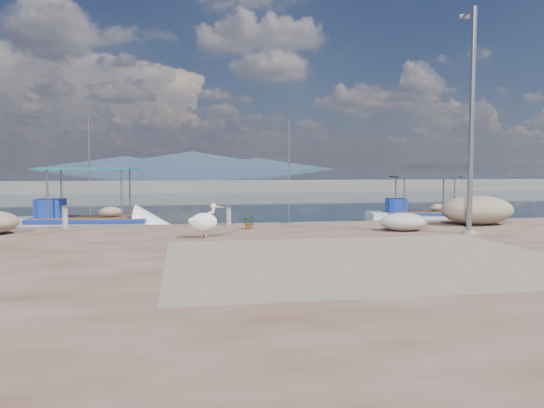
{
  "coord_description": "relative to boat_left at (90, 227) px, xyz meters",
  "views": [
    {
      "loc": [
        -3.13,
        -14.4,
        2.59
      ],
      "look_at": [
        0.0,
        3.8,
        1.3
      ],
      "focal_mm": 35.0,
      "sensor_mm": 36.0,
      "label": 1
    }
  ],
  "objects": [
    {
      "name": "potted_plant",
      "position": [
        5.83,
        -4.06,
        0.51
      ],
      "size": [
        0.55,
        0.51,
        0.5
      ],
      "primitive_type": "imported",
      "rotation": [
        0.0,
        0.0,
        -0.33
      ],
      "color": "#33722D",
      "rests_on": "quay"
    },
    {
      "name": "mountains",
      "position": [
        11.1,
        642.75,
        9.27
      ],
      "size": [
        370.0,
        280.0,
        22.0
      ],
      "color": "#28384C",
      "rests_on": "ground"
    },
    {
      "name": "net_pile_d",
      "position": [
        10.78,
        -5.33,
        0.56
      ],
      "size": [
        1.57,
        1.18,
        0.59
      ],
      "primitive_type": "ellipsoid",
      "color": "beige",
      "rests_on": "quay"
    },
    {
      "name": "net_pile_c",
      "position": [
        14.18,
        -4.0,
        0.79
      ],
      "size": [
        2.69,
        1.92,
        1.06
      ],
      "primitive_type": "ellipsoid",
      "color": "tan",
      "rests_on": "quay"
    },
    {
      "name": "quay_patch",
      "position": [
        7.7,
        -10.25,
        0.27
      ],
      "size": [
        9.0,
        7.0,
        0.01
      ],
      "primitive_type": "cube",
      "color": "gray",
      "rests_on": "quay"
    },
    {
      "name": "breakwater",
      "position": [
        6.7,
        32.75,
        0.37
      ],
      "size": [
        120.0,
        2.2,
        7.5
      ],
      "color": "gray",
      "rests_on": "ground"
    },
    {
      "name": "bollard_far",
      "position": [
        -0.36,
        -2.7,
        0.69
      ],
      "size": [
        0.25,
        0.25,
        0.77
      ],
      "color": "gray",
      "rests_on": "quay"
    },
    {
      "name": "boat_left",
      "position": [
        0.0,
        0.0,
        0.0
      ],
      "size": [
        6.42,
        2.7,
        3.0
      ],
      "rotation": [
        0.0,
        0.0,
        -0.11
      ],
      "color": "white",
      "rests_on": "ground"
    },
    {
      "name": "boat_right",
      "position": [
        14.68,
        1.4,
        -0.04
      ],
      "size": [
        5.45,
        2.28,
        2.55
      ],
      "rotation": [
        0.0,
        0.0,
        -0.11
      ],
      "color": "white",
      "rests_on": "ground"
    },
    {
      "name": "lamp_post",
      "position": [
        12.49,
        -6.36,
        3.56
      ],
      "size": [
        0.44,
        0.96,
        7.0
      ],
      "color": "gray",
      "rests_on": "quay"
    },
    {
      "name": "bollard_near",
      "position": [
        5.25,
        -2.65,
        0.65
      ],
      "size": [
        0.23,
        0.23,
        0.7
      ],
      "color": "gray",
      "rests_on": "quay"
    },
    {
      "name": "quay",
      "position": [
        6.7,
        -13.25,
        0.02
      ],
      "size": [
        44.0,
        22.0,
        0.5
      ],
      "primitive_type": "cube",
      "color": "#543124",
      "rests_on": "ground"
    },
    {
      "name": "ground",
      "position": [
        6.7,
        -7.25,
        -0.23
      ],
      "size": [
        1400.0,
        1400.0,
        0.0
      ],
      "primitive_type": "plane",
      "color": "#162635",
      "rests_on": "ground"
    },
    {
      "name": "pelican",
      "position": [
        4.24,
        -6.01,
        0.75
      ],
      "size": [
        1.05,
        0.51,
        1.03
      ],
      "rotation": [
        0.0,
        0.0,
        -0.04
      ],
      "color": "tan",
      "rests_on": "quay"
    }
  ]
}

